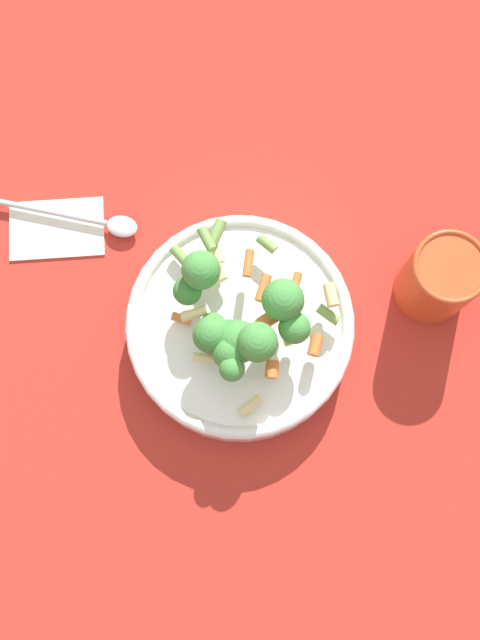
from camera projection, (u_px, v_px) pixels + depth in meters
The scene contains 6 objects.
ground_plane at pixel (240, 332), 0.85m from camera, with size 3.00×3.00×0.00m, color #B72D23.
bowl at pixel (240, 327), 0.82m from camera, with size 0.25×0.25×0.05m.
pasta_salad at pixel (238, 322), 0.75m from camera, with size 0.19×0.17×0.08m.
cup at pixel (440, 278), 0.81m from camera, with size 0.08×0.08×0.10m.
napkin at pixel (57, 228), 0.87m from camera, with size 0.12×0.13×0.01m.
spoon at pixel (85, 219), 0.87m from camera, with size 0.16×0.14×0.01m.
Camera 1 is at (-0.13, 0.10, 0.83)m, focal length 42.00 mm.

